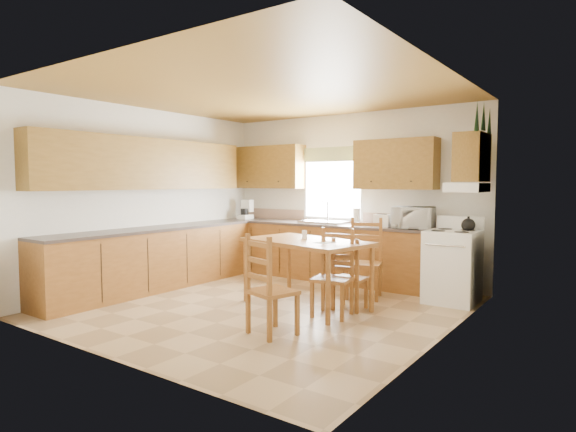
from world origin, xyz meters
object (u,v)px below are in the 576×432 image
Objects in this scene: stove at (452,267)px; chair_near_right at (350,274)px; microwave at (413,218)px; chair_near_left at (272,285)px; chair_far_left at (332,273)px; dining_table at (306,273)px; chair_far_right at (364,259)px.

chair_near_right is (-0.94, -1.09, -0.02)m from stove.
microwave is 2.83m from chair_near_left.
chair_far_left is at bearing 82.44° from chair_near_right.
chair_near_left is 1.02× the size of chair_far_left.
chair_far_left reaches higher than chair_near_right.
dining_table is at bearing -138.81° from stove.
chair_near_left is 1.16× the size of chair_near_right.
chair_near_left is 1.37m from chair_near_right.
microwave is 1.89m from chair_far_left.
chair_far_left is at bearing -123.22° from stove.
stove is 0.95m from microwave.
microwave is at bearing -104.92° from chair_near_right.
chair_far_left is (-0.31, -1.78, -0.57)m from microwave.
stove is 1.77m from chair_far_left.
chair_far_left is 0.94× the size of chair_far_right.
chair_far_right reaches higher than dining_table.
dining_table is 0.54m from chair_far_left.
stove is 0.59× the size of dining_table.
chair_far_right is at bearing -82.48° from chair_near_right.
stove is 1.78× the size of microwave.
dining_table is at bearing -133.01° from chair_far_right.
microwave is at bearing 43.57° from chair_far_right.
microwave reaches higher than dining_table.
chair_far_right is (-0.41, -0.74, -0.54)m from microwave.
microwave reaches higher than chair_near_right.
stove is 0.91× the size of chair_far_left.
chair_near_right is at bearing 76.33° from chair_far_left.
chair_far_right reaches higher than chair_near_left.
dining_table is at bearing 17.02° from chair_near_right.
microwave is at bearing 70.56° from chair_far_left.
chair_near_right is at bearing -110.01° from microwave.
chair_far_left is at bearing -9.69° from dining_table.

